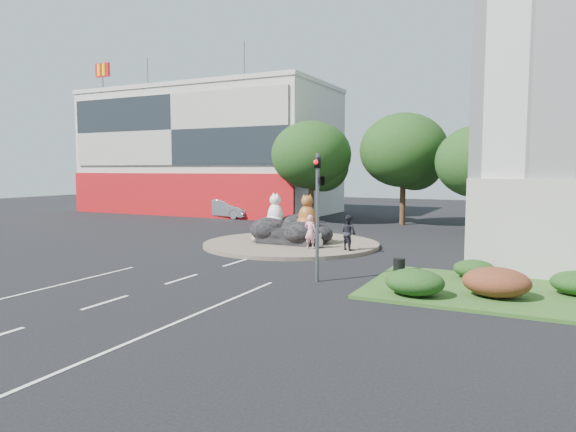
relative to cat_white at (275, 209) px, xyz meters
name	(u,v)px	position (x,y,z in m)	size (l,w,h in m)	color
ground	(182,279)	(1.04, -10.06, -2.07)	(120.00, 120.00, 0.00)	black
roundabout_island	(291,244)	(1.04, -0.06, -1.97)	(10.00, 10.00, 0.20)	brown
rock_plinth	(291,235)	(1.04, -0.06, -1.42)	(3.20, 2.60, 0.90)	black
shophouse_block	(210,151)	(-16.96, 17.86, 4.12)	(25.20, 12.30, 17.40)	#BCB7A9
grass_verge	(513,294)	(13.04, -7.06, -2.01)	(10.00, 6.00, 0.12)	#2A501A
tree_left	(312,158)	(-2.89, 12.01, 3.18)	(6.46, 6.46, 8.27)	#382314
tree_mid	(405,154)	(4.11, 14.01, 3.49)	(6.84, 6.84, 8.76)	#382314
tree_right	(480,165)	(10.11, 10.01, 2.56)	(5.70, 5.70, 7.30)	#382314
hedge_near_green	(415,282)	(10.04, -9.06, -1.50)	(2.00, 1.60, 0.90)	#193310
hedge_red	(496,282)	(12.54, -8.06, -1.45)	(2.20, 1.76, 0.99)	#4E1D14
hedge_back_green	(474,269)	(11.54, -5.26, -1.59)	(1.60, 1.28, 0.72)	#193310
traffic_light	(320,189)	(6.14, -8.06, 1.55)	(0.44, 1.24, 5.00)	#595B60
street_lamp	(545,165)	(13.86, -2.06, 2.49)	(2.34, 0.22, 8.06)	#595B60
cat_white	(275,209)	(0.00, 0.00, 0.00)	(1.16, 1.01, 1.93)	silver
cat_tabby	(307,211)	(2.10, -0.19, -0.01)	(1.15, 0.99, 1.91)	#BA5926
kitten_calico	(256,234)	(-0.90, -0.73, -1.41)	(0.55, 0.48, 0.92)	beige
kitten_white	(319,240)	(3.23, -1.12, -1.47)	(0.48, 0.41, 0.79)	silver
pedestrian_pink	(310,232)	(2.98, -1.72, -0.97)	(0.66, 0.43, 1.80)	pink
pedestrian_dark	(348,233)	(4.92, -1.26, -0.96)	(0.88, 0.69, 1.81)	black
parked_car	(226,209)	(-11.52, 12.52, -1.23)	(1.77, 5.07, 1.67)	#A4A6AC
litter_bin	(399,269)	(8.92, -6.65, -1.55)	(0.46, 0.46, 0.79)	black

